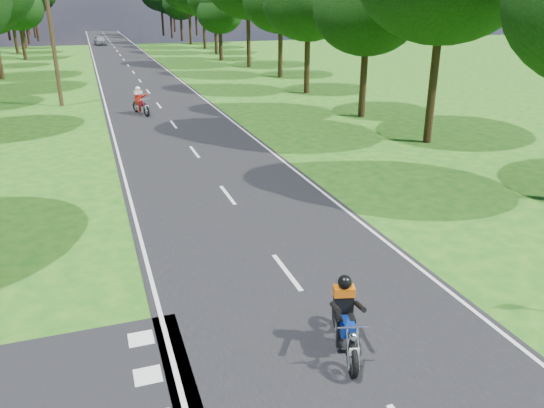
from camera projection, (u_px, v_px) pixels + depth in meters
name	position (u px, v px, depth m)	size (l,w,h in m)	color
ground	(318.00, 314.00, 11.66)	(160.00, 160.00, 0.00)	#1B5513
main_road	(128.00, 65.00, 55.79)	(7.00, 140.00, 0.02)	black
road_markings	(128.00, 67.00, 54.09)	(7.40, 140.00, 0.01)	silver
telegraph_pole	(53.00, 41.00, 33.10)	(1.20, 0.26, 8.00)	#382616
rider_near_blue	(345.00, 316.00, 10.17)	(0.61, 1.84, 1.54)	#0D3099
rider_far_red	(140.00, 101.00, 31.57)	(0.66, 1.98, 1.65)	maroon
distant_car	(100.00, 40.00, 80.82)	(1.61, 4.00, 1.36)	#AAADB1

